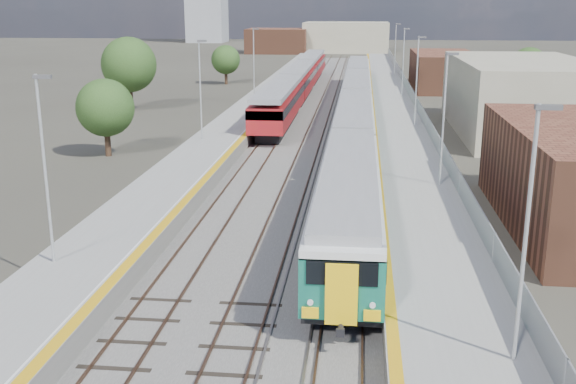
# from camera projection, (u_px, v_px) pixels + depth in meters

# --- Properties ---
(ground) EXTENTS (320.00, 320.00, 0.00)m
(ground) POSITION_uv_depth(u_px,v_px,m) (340.00, 120.00, 66.61)
(ground) COLOR #47443A
(ground) RESTS_ON ground
(ballast_bed) EXTENTS (10.50, 155.00, 0.06)m
(ballast_bed) POSITION_uv_depth(u_px,v_px,m) (319.00, 115.00, 69.23)
(ballast_bed) COLOR #565451
(ballast_bed) RESTS_ON ground
(tracks) EXTENTS (8.96, 160.00, 0.17)m
(tracks) POSITION_uv_depth(u_px,v_px,m) (326.00, 112.00, 70.75)
(tracks) COLOR #4C3323
(tracks) RESTS_ON ground
(platform_right) EXTENTS (4.70, 155.00, 8.52)m
(platform_right) POSITION_uv_depth(u_px,v_px,m) (393.00, 112.00, 68.31)
(platform_right) COLOR slate
(platform_right) RESTS_ON ground
(platform_left) EXTENTS (4.30, 155.00, 8.52)m
(platform_left) POSITION_uv_depth(u_px,v_px,m) (254.00, 110.00, 69.79)
(platform_left) COLOR slate
(platform_left) RESTS_ON ground
(buildings) EXTENTS (72.00, 185.50, 40.00)m
(buildings) POSITION_uv_depth(u_px,v_px,m) (273.00, 6.00, 150.46)
(buildings) COLOR brown
(buildings) RESTS_ON ground
(green_train) EXTENTS (2.89, 80.35, 3.18)m
(green_train) POSITION_uv_depth(u_px,v_px,m) (356.00, 107.00, 60.05)
(green_train) COLOR black
(green_train) RESTS_ON ground
(red_train) EXTENTS (3.00, 60.82, 3.79)m
(red_train) POSITION_uv_depth(u_px,v_px,m) (300.00, 80.00, 81.56)
(red_train) COLOR black
(red_train) RESTS_ON ground
(tree_a) EXTENTS (4.29, 4.29, 5.81)m
(tree_a) POSITION_uv_depth(u_px,v_px,m) (105.00, 108.00, 49.82)
(tree_a) COLOR #382619
(tree_a) RESTS_ON ground
(tree_b) EXTENTS (5.77, 5.77, 7.83)m
(tree_b) POSITION_uv_depth(u_px,v_px,m) (129.00, 65.00, 70.81)
(tree_b) COLOR #382619
(tree_b) RESTS_ON ground
(tree_c) EXTENTS (4.09, 4.09, 5.54)m
(tree_c) POSITION_uv_depth(u_px,v_px,m) (226.00, 60.00, 95.60)
(tree_c) COLOR #382619
(tree_c) RESTS_ON ground
(tree_d) EXTENTS (4.42, 4.42, 5.99)m
(tree_d) POSITION_uv_depth(u_px,v_px,m) (528.00, 65.00, 83.59)
(tree_d) COLOR #382619
(tree_d) RESTS_ON ground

